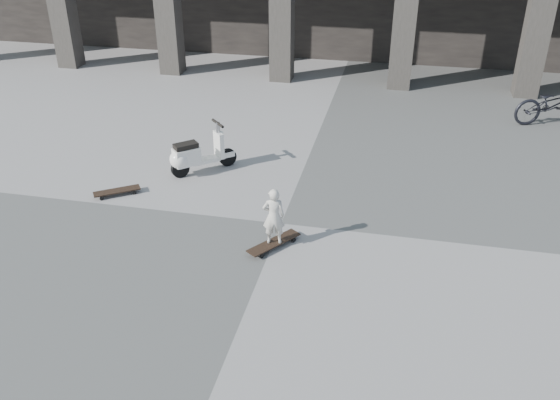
% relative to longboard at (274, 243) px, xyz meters
% --- Properties ---
extents(ground, '(90.00, 90.00, 0.00)m').
position_rel_longboard_xyz_m(ground, '(-0.04, 0.79, -0.08)').
color(ground, '#4E4E4B').
rests_on(ground, ground).
extents(longboard, '(0.80, 0.99, 0.10)m').
position_rel_longboard_xyz_m(longboard, '(0.00, 0.00, 0.00)').
color(longboard, black).
rests_on(longboard, ground).
extents(skateboard_spare, '(0.87, 0.70, 0.11)m').
position_rel_longboard_xyz_m(skateboard_spare, '(-3.45, 1.18, 0.00)').
color(skateboard_spare, black).
rests_on(skateboard_spare, ground).
extents(child, '(0.42, 0.32, 1.02)m').
position_rel_longboard_xyz_m(child, '(0.00, -0.00, 0.53)').
color(child, beige).
rests_on(child, longboard).
extents(scooter, '(1.19, 1.13, 1.05)m').
position_rel_longboard_xyz_m(scooter, '(-2.29, 2.40, 0.33)').
color(scooter, black).
rests_on(scooter, ground).
extents(bicycle, '(2.14, 1.33, 1.06)m').
position_rel_longboard_xyz_m(bicycle, '(5.64, 7.06, 0.45)').
color(bicycle, black).
rests_on(bicycle, ground).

